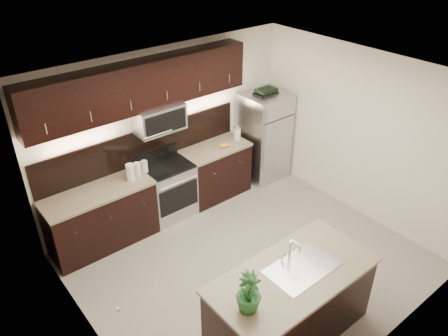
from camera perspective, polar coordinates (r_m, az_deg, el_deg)
name	(u,v)px	position (r m, az deg, el deg)	size (l,w,h in m)	color
ground	(248,261)	(6.47, 3.20, -12.06)	(4.50, 4.50, 0.00)	gray
room_walls	(248,164)	(5.37, 3.10, 0.56)	(4.52, 4.02, 2.71)	silver
counter_run	(157,194)	(7.05, -8.70, -3.43)	(3.51, 0.65, 0.94)	black
upper_fixtures	(144,92)	(6.41, -10.37, 9.68)	(3.49, 0.40, 1.66)	black
island	(290,303)	(5.33, 8.64, -17.06)	(1.96, 0.96, 0.94)	black
sink_faucet	(302,266)	(5.08, 10.17, -12.47)	(0.84, 0.50, 0.28)	silver
refrigerator	(264,136)	(8.01, 5.20, 4.16)	(0.79, 0.71, 1.64)	#B2B2B7
wine_rack	(266,91)	(7.67, 5.50, 9.93)	(0.40, 0.25, 0.10)	black
plant	(249,293)	(4.44, 3.25, -15.99)	(0.25, 0.25, 0.45)	#205122
canisters	(136,170)	(6.60, -11.44, -0.28)	(0.39, 0.19, 0.27)	silver
french_press	(237,133)	(7.52, 1.75, 4.55)	(0.12, 0.12, 0.34)	silver
bananas	(221,146)	(7.34, -0.34, 2.95)	(0.18, 0.14, 0.06)	gold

